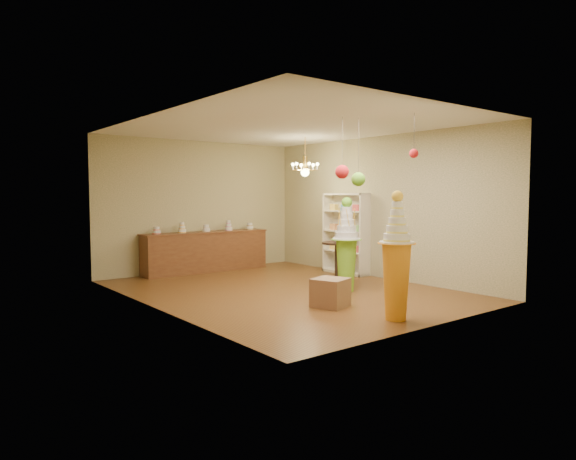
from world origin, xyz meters
TOP-DOWN VIEW (x-y plane):
  - floor at (0.00, 0.00)m, footprint 6.50×6.50m
  - ceiling at (0.00, 0.00)m, footprint 6.50×6.50m
  - wall_back at (0.00, 3.25)m, footprint 5.00×0.04m
  - wall_front at (0.00, -3.25)m, footprint 5.00×0.04m
  - wall_left at (-2.50, 0.00)m, footprint 0.04×6.50m
  - wall_right at (2.50, 0.00)m, footprint 0.04×6.50m
  - pedestal_green at (0.86, -0.72)m, footprint 0.68×0.68m
  - pedestal_orange at (-0.12, -2.71)m, footprint 0.55×0.55m
  - burlap_riser at (-0.27, -1.51)m, footprint 0.63×0.63m
  - sideboard at (0.00, 2.97)m, footprint 3.04×0.54m
  - shelving_unit at (2.34, 0.80)m, footprint 0.33×1.20m
  - round_table at (1.53, 0.24)m, footprint 0.66×0.66m
  - vase at (1.53, 0.24)m, footprint 0.22×0.22m
  - pom_red_left at (-0.01, -1.49)m, footprint 0.22×0.22m
  - pom_green_mid at (0.26, -1.58)m, footprint 0.23×0.23m
  - pom_red_right at (0.55, -2.45)m, footprint 0.14×0.14m
  - chandelier at (1.41, 1.12)m, footprint 0.70×0.70m

SIDE VIEW (x-z plane):
  - floor at x=0.00m, z-range 0.00..0.00m
  - burlap_riser at x=-0.27m, z-range 0.00..0.45m
  - sideboard at x=0.00m, z-range -0.10..1.06m
  - round_table at x=1.53m, z-range 0.12..0.91m
  - pedestal_orange at x=-0.12m, z-range -0.21..1.62m
  - pedestal_green at x=0.86m, z-range -0.15..1.57m
  - vase at x=1.53m, z-range 0.79..0.97m
  - shelving_unit at x=2.34m, z-range 0.00..1.80m
  - wall_back at x=0.00m, z-range 0.00..3.00m
  - wall_front at x=0.00m, z-range 0.00..3.00m
  - wall_left at x=-2.50m, z-range 0.00..3.00m
  - wall_right at x=2.50m, z-range 0.00..3.00m
  - pom_green_mid at x=0.26m, z-range 1.47..2.57m
  - pom_red_left at x=-0.01m, z-range 1.65..2.62m
  - chandelier at x=1.41m, z-range 1.88..2.73m
  - pom_red_right at x=0.55m, z-range 2.06..2.73m
  - ceiling at x=0.00m, z-range 3.00..3.00m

